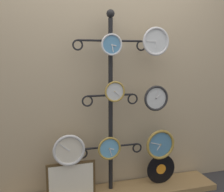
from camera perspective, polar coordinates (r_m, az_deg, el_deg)
shop_wall at (r=2.67m, az=-1.27°, el=8.60°), size 4.40×0.04×2.80m
display_stand at (r=2.63m, az=-0.31°, el=-8.05°), size 0.73×0.39×1.83m
clock_top_center at (r=2.43m, az=-0.09°, el=11.12°), size 0.20×0.04×0.20m
clock_top_right at (r=2.60m, az=9.50°, el=11.63°), size 0.27×0.04×0.27m
clock_middle_center at (r=2.45m, az=0.59°, el=0.98°), size 0.20×0.04×0.20m
clock_middle_right at (r=2.63m, az=9.54°, el=-0.48°), size 0.26×0.04×0.26m
clock_bottom_left at (r=2.49m, az=-9.35°, el=-11.57°), size 0.30×0.04×0.30m
clock_bottom_center at (r=2.55m, az=-0.60°, el=-11.31°), size 0.23×0.04×0.23m
clock_bottom_right at (r=2.75m, az=10.47°, el=-10.34°), size 0.31×0.04×0.31m
vinyl_record at (r=2.93m, az=10.61°, el=-15.36°), size 0.32×0.01×0.32m
picture_frame at (r=2.63m, az=-8.86°, el=-17.71°), size 0.46×0.02×0.36m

